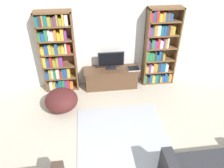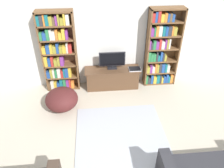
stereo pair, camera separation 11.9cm
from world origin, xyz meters
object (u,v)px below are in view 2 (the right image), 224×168
at_px(tv_stand, 112,78).
at_px(laptop, 135,69).
at_px(bookshelf_left, 58,53).
at_px(television, 112,60).
at_px(beanbag_ottoman, 62,99).
at_px(bookshelf_right, 161,50).

xyz_separation_m(tv_stand, laptop, (0.58, -0.07, 0.28)).
xyz_separation_m(bookshelf_left, tv_stand, (1.33, -0.11, -0.75)).
bearing_deg(television, beanbag_ottoman, -146.89).
distance_m(bookshelf_left, bookshelf_right, 2.59).
distance_m(tv_stand, beanbag_ottoman, 1.49).
xyz_separation_m(bookshelf_right, television, (-1.26, -0.07, -0.21)).
height_order(bookshelf_left, tv_stand, bookshelf_left).
bearing_deg(tv_stand, beanbag_ottoman, -148.20).
relative_size(television, beanbag_ottoman, 0.88).
bearing_deg(bookshelf_left, laptop, -5.39).
distance_m(tv_stand, television, 0.51).
height_order(bookshelf_right, laptop, bookshelf_right).
relative_size(tv_stand, television, 2.15).
bearing_deg(bookshelf_left, tv_stand, -4.53).
height_order(bookshelf_left, television, bookshelf_left).
bearing_deg(bookshelf_right, bookshelf_left, -179.98).
bearing_deg(television, bookshelf_right, 2.99).
relative_size(tv_stand, laptop, 4.63).
height_order(bookshelf_left, laptop, bookshelf_left).
bearing_deg(bookshelf_right, beanbag_ottoman, -160.58).
relative_size(bookshelf_left, bookshelf_right, 1.00).
distance_m(bookshelf_left, television, 1.35).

